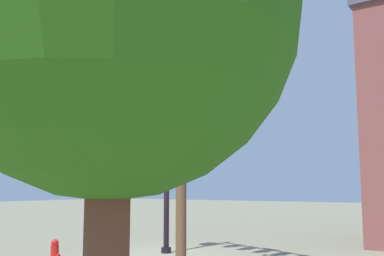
# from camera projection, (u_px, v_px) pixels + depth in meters

# --- Properties ---
(ground_plane) EXTENTS (120.00, 120.00, 0.00)m
(ground_plane) POSITION_uv_depth(u_px,v_px,m) (166.00, 253.00, 16.62)
(ground_plane) COLOR gray
(signal_pole_assembly) EXTENTS (5.29, 2.49, 6.58)m
(signal_pole_assembly) POSITION_uv_depth(u_px,v_px,m) (193.00, 112.00, 15.75)
(signal_pole_assembly) COLOR black
(signal_pole_assembly) RESTS_ON ground_plane
(utility_pole) EXTENTS (0.49, 1.79, 7.27)m
(utility_pole) POSITION_uv_depth(u_px,v_px,m) (181.00, 136.00, 12.52)
(utility_pole) COLOR brown
(utility_pole) RESTS_ON ground_plane
(fire_hydrant) EXTENTS (0.33, 0.24, 0.83)m
(fire_hydrant) POSITION_uv_depth(u_px,v_px,m) (55.00, 253.00, 13.65)
(fire_hydrant) COLOR red
(fire_hydrant) RESTS_ON ground_plane
(tree_near) EXTENTS (3.08, 3.08, 5.34)m
(tree_near) POSITION_uv_depth(u_px,v_px,m) (112.00, 15.00, 3.76)
(tree_near) COLOR brown
(tree_near) RESTS_ON ground_plane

